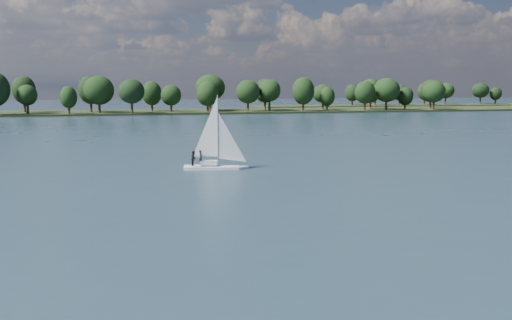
{
  "coord_description": "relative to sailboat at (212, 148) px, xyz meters",
  "views": [
    {
      "loc": [
        -22.47,
        -18.55,
        10.51
      ],
      "look_at": [
        -7.24,
        41.31,
        2.5
      ],
      "focal_mm": 40.0,
      "sensor_mm": 36.0,
      "label": 1
    }
  ],
  "objects": [
    {
      "name": "ground",
      "position": [
        10.16,
        47.4,
        -2.74
      ],
      "size": [
        700.0,
        700.0,
        0.0
      ],
      "primitive_type": "plane",
      "color": "#233342",
      "rests_on": "ground"
    },
    {
      "name": "far_shore",
      "position": [
        10.16,
        159.4,
        -2.74
      ],
      "size": [
        660.0,
        40.0,
        1.5
      ],
      "primitive_type": "cube",
      "color": "black",
      "rests_on": "ground"
    },
    {
      "name": "far_shore_back",
      "position": [
        170.16,
        207.4,
        -2.74
      ],
      "size": [
        220.0,
        30.0,
        1.4
      ],
      "primitive_type": "cube",
      "color": "black",
      "rests_on": "ground"
    },
    {
      "name": "sailboat",
      "position": [
        0.0,
        0.0,
        0.0
      ],
      "size": [
        7.71,
        3.26,
        9.84
      ],
      "rotation": [
        0.0,
        0.0,
        -0.16
      ],
      "color": "white",
      "rests_on": "ground"
    },
    {
      "name": "treeline",
      "position": [
        -3.61,
        155.63,
        5.37
      ],
      "size": [
        562.51,
        73.93,
        18.39
      ],
      "color": "black",
      "rests_on": "ground"
    }
  ]
}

